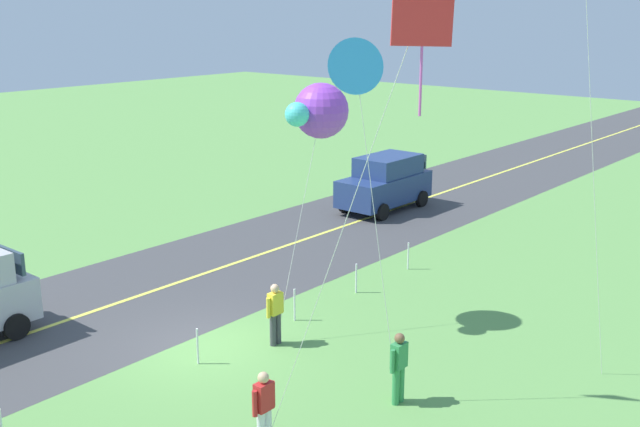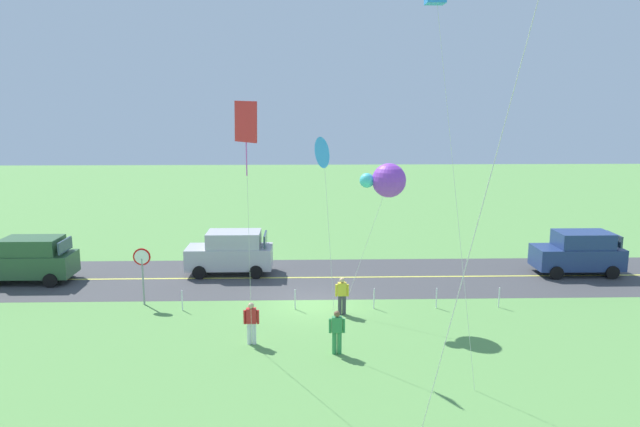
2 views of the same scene
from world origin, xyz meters
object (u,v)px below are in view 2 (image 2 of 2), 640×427
object	(u,v)px
car_parked_east_near	(30,259)
person_adult_companion	(337,331)
car_parked_west_far	(579,252)
car_suv_foreground	(231,252)
kite_yellow_high	(387,180)
person_child_watcher	(342,295)
person_adult_near	(251,322)
kite_red_low	(246,127)
stop_sign	(142,265)
kite_blue_mid	(324,153)

from	to	relation	value
car_parked_east_near	person_adult_companion	world-z (taller)	car_parked_east_near
car_parked_west_far	car_suv_foreground	bearing A→B (deg)	-1.68
kite_yellow_high	car_parked_east_near	bearing A→B (deg)	-16.13
car_parked_west_far	person_child_watcher	world-z (taller)	car_parked_west_far
person_adult_near	kite_red_low	distance (m)	7.84
car_parked_west_far	stop_sign	distance (m)	21.74
stop_sign	person_child_watcher	xyz separation A→B (m)	(-8.66, 1.45, -0.94)
stop_sign	kite_yellow_high	distance (m)	11.26
kite_red_low	car_parked_west_far	bearing A→B (deg)	-143.50
person_adult_companion	person_child_watcher	distance (m)	4.03
person_adult_companion	kite_red_low	xyz separation A→B (m)	(2.84, 2.09, 7.22)
car_parked_west_far	car_parked_east_near	bearing A→B (deg)	1.34
car_parked_west_far	person_adult_near	distance (m)	18.39
car_parked_east_near	kite_blue_mid	size ratio (longest dim) A/B	0.58
kite_blue_mid	kite_yellow_high	xyz separation A→B (m)	(-2.70, -3.22, -1.39)
person_adult_near	person_child_watcher	distance (m)	4.67
car_suv_foreground	stop_sign	size ratio (longest dim) A/B	1.72
kite_red_low	stop_sign	bearing A→B (deg)	-54.49
person_adult_near	kite_red_low	bearing A→B (deg)	50.87
kite_red_low	kite_blue_mid	size ratio (longest dim) A/B	1.16
kite_blue_mid	car_parked_east_near	bearing A→B (deg)	-29.62
car_parked_west_far	kite_blue_mid	distance (m)	17.18
car_suv_foreground	person_child_watcher	distance (m)	8.23
stop_sign	person_adult_companion	xyz separation A→B (m)	(-8.23, 5.46, -0.94)
person_adult_companion	kite_blue_mid	world-z (taller)	kite_blue_mid
kite_blue_mid	kite_yellow_high	distance (m)	4.43
kite_red_low	kite_blue_mid	xyz separation A→B (m)	(-2.40, -2.99, -1.02)
car_parked_east_near	car_parked_west_far	world-z (taller)	same
kite_red_low	person_adult_near	bearing A→B (deg)	-85.23
car_parked_east_near	stop_sign	distance (m)	7.48
car_parked_east_near	car_parked_west_far	distance (m)	27.86
person_child_watcher	car_parked_east_near	bearing A→B (deg)	-70.14
person_child_watcher	kite_yellow_high	world-z (taller)	kite_yellow_high
person_adult_companion	kite_yellow_high	distance (m)	6.72
person_adult_near	kite_blue_mid	distance (m)	6.75
kite_red_low	kite_yellow_high	distance (m)	8.39
car_parked_west_far	kite_red_low	xyz separation A→B (m)	(15.92, 11.78, 6.93)
person_child_watcher	kite_red_low	bearing A→B (deg)	9.93
stop_sign	kite_yellow_high	world-z (taller)	kite_yellow_high
kite_blue_mid	car_suv_foreground	bearing A→B (deg)	-64.17
car_parked_east_near	car_parked_west_far	size ratio (longest dim) A/B	1.00
car_suv_foreground	person_child_watcher	xyz separation A→B (m)	(-5.39, 6.21, -0.29)
car_suv_foreground	person_adult_companion	xyz separation A→B (m)	(-4.96, 10.22, -0.29)
person_adult_near	kite_red_low	size ratio (longest dim) A/B	0.18
car_suv_foreground	person_child_watcher	world-z (taller)	car_suv_foreground
person_adult_near	kite_red_low	xyz separation A→B (m)	(-0.25, 3.04, 7.22)
kite_yellow_high	car_suv_foreground	bearing A→B (deg)	-40.24
car_parked_west_far	person_adult_near	xyz separation A→B (m)	(16.18, 8.74, -0.29)
car_parked_east_near	kite_red_low	size ratio (longest dim) A/B	0.50
person_adult_companion	kite_yellow_high	bearing A→B (deg)	-31.17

